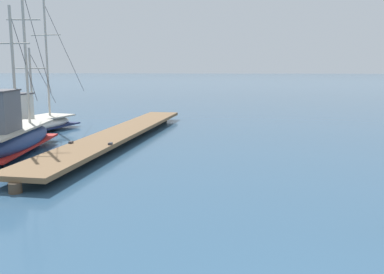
% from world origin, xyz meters
% --- Properties ---
extents(floating_dock, '(3.12, 16.89, 0.53)m').
position_xyz_m(floating_dock, '(-6.69, 15.47, 0.36)').
color(floating_dock, brown).
rests_on(floating_dock, ground).
extents(fishing_boat_0, '(3.50, 8.01, 7.07)m').
position_xyz_m(fishing_boat_0, '(-12.03, 17.30, 0.56)').
color(fishing_boat_0, silver).
rests_on(fishing_boat_0, ground).
extents(fishing_boat_1, '(2.26, 7.98, 6.99)m').
position_xyz_m(fishing_boat_1, '(-10.01, 12.13, 0.73)').
color(fishing_boat_1, navy).
rests_on(fishing_boat_1, ground).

